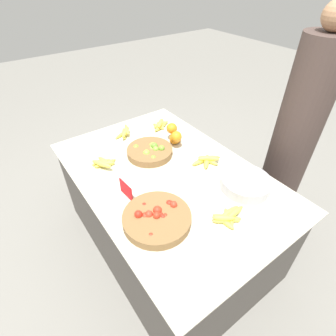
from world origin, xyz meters
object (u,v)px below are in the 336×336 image
Objects in this scene: lime_bowl at (150,151)px; price_sign at (126,190)px; vendor_person at (292,143)px; tomato_basket at (157,218)px; metal_bowl at (246,184)px.

lime_bowl is 2.62× the size of price_sign.
lime_bowl is 1.04m from vendor_person.
lime_bowl is 0.88× the size of tomato_basket.
metal_bowl is 0.59m from vendor_person.
tomato_basket is (0.54, -0.30, 0.00)m from lime_bowl.
metal_bowl is 0.18× the size of vendor_person.
vendor_person is (0.02, 1.18, 0.03)m from tomato_basket.
metal_bowl is (0.64, 0.28, 0.01)m from lime_bowl.
price_sign is (0.28, -0.34, 0.02)m from lime_bowl.
metal_bowl is (0.10, 0.59, 0.01)m from tomato_basket.
lime_bowl is 0.70m from metal_bowl.
vendor_person is at bearing 57.23° from lime_bowl.
tomato_basket is at bearing -29.38° from lime_bowl.
tomato_basket is at bearing -90.98° from vendor_person.
price_sign is 0.07× the size of vendor_person.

